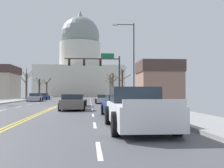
{
  "coord_description": "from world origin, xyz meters",
  "views": [
    {
      "loc": [
        3.26,
        -25.81,
        1.42
      ],
      "look_at": [
        7.47,
        25.77,
        2.93
      ],
      "focal_mm": 45.04,
      "sensor_mm": 36.0,
      "label": 1
    }
  ],
  "objects": [
    {
      "name": "bare_tree_02",
      "position": [
        8.38,
        42.41,
        3.14
      ],
      "size": [
        2.87,
        1.49,
        5.72
      ],
      "color": "brown",
      "rests_on": "ground"
    },
    {
      "name": "signal_gantry",
      "position": [
        4.79,
        14.32,
        5.09
      ],
      "size": [
        7.91,
        0.41,
        6.87
      ],
      "color": "#28282D",
      "rests_on": "ground"
    },
    {
      "name": "bare_tree_06",
      "position": [
        8.03,
        30.26,
        2.96
      ],
      "size": [
        2.03,
        2.19,
        5.21
      ],
      "color": "brown",
      "rests_on": "ground"
    },
    {
      "name": "sedan_near_01",
      "position": [
        1.97,
        2.5,
        0.57
      ],
      "size": [
        2.09,
        4.49,
        1.18
      ],
      "color": "silver",
      "rests_on": "ground"
    },
    {
      "name": "capitol_building",
      "position": [
        0.0,
        74.36,
        11.14
      ],
      "size": [
        29.98,
        18.07,
        30.73
      ],
      "color": "beige",
      "rests_on": "ground"
    },
    {
      "name": "bicycle_parked",
      "position": [
        8.56,
        -5.07,
        0.49
      ],
      "size": [
        0.12,
        1.77,
        0.85
      ],
      "color": "black",
      "rests_on": "ground"
    },
    {
      "name": "pickup_truck_near_04",
      "position": [
        5.12,
        -14.98,
        0.73
      ],
      "size": [
        2.3,
        5.74,
        1.63
      ],
      "color": "silver",
      "rests_on": "ground"
    },
    {
      "name": "street_lamp_right",
      "position": [
        7.9,
        4.9,
        5.38
      ],
      "size": [
        2.49,
        0.24,
        8.94
      ],
      "color": "#333338",
      "rests_on": "ground"
    },
    {
      "name": "bare_tree_03",
      "position": [
        -7.95,
        49.82,
        2.55
      ],
      "size": [
        2.48,
        2.57,
        5.14
      ],
      "color": "#423328",
      "rests_on": "ground"
    },
    {
      "name": "sedan_near_00",
      "position": [
        5.04,
        9.5,
        0.53
      ],
      "size": [
        2.05,
        4.33,
        1.11
      ],
      "color": "#9EA3A8",
      "rests_on": "ground"
    },
    {
      "name": "bare_tree_00",
      "position": [
        8.6,
        19.07,
        2.86
      ],
      "size": [
        2.57,
        2.6,
        5.32
      ],
      "color": "#423328",
      "rests_on": "ground"
    },
    {
      "name": "flank_building_01",
      "position": [
        17.8,
        31.62,
        3.99
      ],
      "size": [
        8.63,
        8.97,
        7.84
      ],
      "color": "#8C6656",
      "rests_on": "ground"
    },
    {
      "name": "bare_tree_05",
      "position": [
        -8.36,
        40.85,
        2.4
      ],
      "size": [
        2.13,
        1.32,
        4.69
      ],
      "color": "#423328",
      "rests_on": "ground"
    },
    {
      "name": "sedan_oncoming_01",
      "position": [
        -5.26,
        27.29,
        0.57
      ],
      "size": [
        2.08,
        4.42,
        1.23
      ],
      "color": "navy",
      "rests_on": "ground"
    },
    {
      "name": "pedestrian_01",
      "position": [
        9.18,
        -2.35,
        1.08
      ],
      "size": [
        0.35,
        0.34,
        1.69
      ],
      "color": "#4C4238",
      "rests_on": "ground"
    },
    {
      "name": "ground",
      "position": [
        0.0,
        -0.0,
        0.02
      ],
      "size": [
        20.0,
        180.0,
        0.2
      ],
      "color": "#4B4B50"
    },
    {
      "name": "pedestrian_00",
      "position": [
        8.25,
        0.68,
        1.02
      ],
      "size": [
        0.35,
        0.34,
        1.59
      ],
      "color": "#33333D",
      "rests_on": "ground"
    },
    {
      "name": "sedan_near_03",
      "position": [
        5.05,
        -9.55,
        0.59
      ],
      "size": [
        2.08,
        4.66,
        1.27
      ],
      "color": "navy",
      "rests_on": "ground"
    },
    {
      "name": "bare_tree_04",
      "position": [
        8.21,
        34.75,
        2.56
      ],
      "size": [
        1.92,
        1.76,
        4.9
      ],
      "color": "#423328",
      "rests_on": "ground"
    },
    {
      "name": "bare_tree_07",
      "position": [
        -7.89,
        25.2,
        2.76
      ],
      "size": [
        2.51,
        3.27,
        5.61
      ],
      "color": "#4C3D2D",
      "rests_on": "ground"
    },
    {
      "name": "sedan_oncoming_00",
      "position": [
        -5.08,
        18.59,
        0.59
      ],
      "size": [
        2.19,
        4.42,
        1.27
      ],
      "color": "#9EA3A8",
      "rests_on": "ground"
    },
    {
      "name": "sedan_near_02",
      "position": [
        1.91,
        -3.23,
        0.6
      ],
      "size": [
        2.1,
        4.33,
        1.25
      ],
      "color": "#6B6056",
      "rests_on": "ground"
    }
  ]
}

